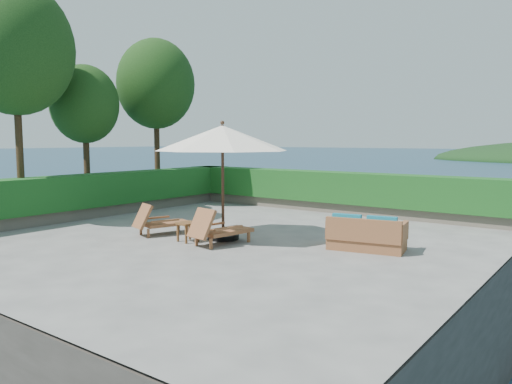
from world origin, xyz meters
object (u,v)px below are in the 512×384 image
Objects in this scene: patio_umbrella at (222,139)px; side_table at (188,226)px; wicker_loveseat at (366,236)px; lounge_right at (218,229)px; lounge_left at (159,221)px.

side_table is (-0.47, -0.74, -2.05)m from patio_umbrella.
patio_umbrella is at bearing -175.49° from wicker_loveseat.
lounge_left is at bearing -171.15° from lounge_right.
wicker_loveseat is at bearing 35.37° from lounge_left.
patio_umbrella is 1.93× the size of wicker_loveseat.
lounge_right reaches higher than wicker_loveseat.
patio_umbrella is at bearing 130.65° from lounge_right.
patio_umbrella is at bearing 58.01° from side_table.
lounge_right is 0.90× the size of wicker_loveseat.
side_table is at bearing -158.31° from lounge_right.
lounge_left is at bearing 170.54° from side_table.
lounge_left reaches higher than wicker_loveseat.
patio_umbrella reaches higher than side_table.
lounge_right is 3.34m from wicker_loveseat.
wicker_loveseat is (2.98, 1.51, -0.05)m from lounge_right.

